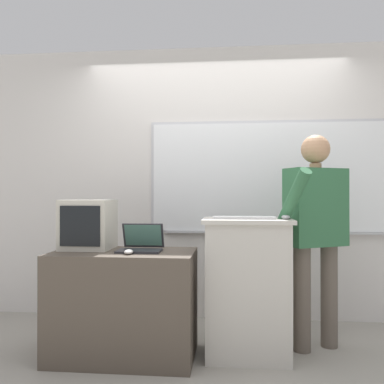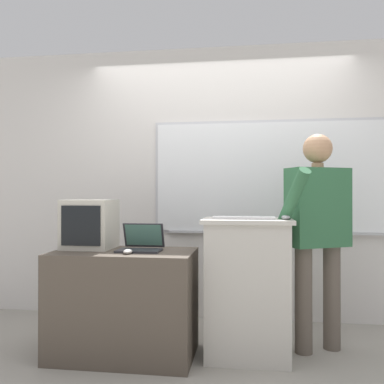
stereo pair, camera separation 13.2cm
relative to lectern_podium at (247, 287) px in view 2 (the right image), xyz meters
The scene contains 10 objects.
ground_plane 0.68m from the lectern_podium, 127.35° to the right, with size 30.00×30.00×0.00m, color gray.
back_wall 1.28m from the lectern_podium, 104.09° to the left, with size 6.40×0.17×2.63m.
lectern_podium is the anchor object (origin of this frame).
side_desk 0.92m from the lectern_podium, behind, with size 1.04×0.58×0.78m.
person_presenter 0.73m from the lectern_podium, 19.51° to the left, with size 0.63×0.70×1.66m.
laptop 0.85m from the lectern_podium, behind, with size 0.32×0.28×0.20m.
wireless_keyboard 0.52m from the lectern_podium, 113.12° to the right, with size 0.44×0.13×0.02m.
computer_mouse_by_laptop 0.91m from the lectern_podium, 163.49° to the right, with size 0.06×0.10×0.03m.
computer_mouse_by_keyboard 0.59m from the lectern_podium, 12.82° to the right, with size 0.06×0.10×0.03m.
crt_monitor 1.30m from the lectern_podium, behind, with size 0.37×0.35×0.38m.
Camera 2 is at (0.28, -2.67, 1.20)m, focal length 38.00 mm.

